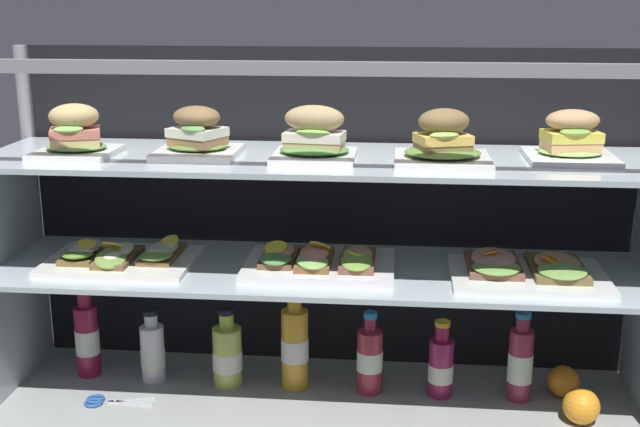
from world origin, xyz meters
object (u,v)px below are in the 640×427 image
Objects in this scene: plated_roll_sandwich_left_of_center at (75,136)px; plated_roll_sandwich_far_right at (314,139)px; juice_bottle_front_right_end at (87,338)px; orange_fruit_beside_bottles at (581,406)px; orange_fruit_near_left_post at (563,381)px; juice_bottle_front_middle at (441,366)px; open_sandwich_tray_center at (318,262)px; plated_roll_sandwich_near_right_corner at (443,144)px; juice_bottle_back_center at (520,363)px; juice_bottle_back_left at (227,355)px; plated_roll_sandwich_mid_left at (571,141)px; juice_bottle_near_post at (295,346)px; juice_bottle_front_left_end at (370,359)px; open_sandwich_tray_mid_right at (526,270)px; kitchen_scissors at (103,401)px; plated_roll_sandwich_mid_right at (197,137)px; juice_bottle_front_second at (153,352)px; open_sandwich_tray_far_right at (121,257)px.

plated_roll_sandwich_left_of_center is 0.53m from plated_roll_sandwich_far_right.
juice_bottle_front_right_end is at bearing 116.93° from plated_roll_sandwich_left_of_center.
plated_roll_sandwich_far_right is at bearing 176.34° from orange_fruit_beside_bottles.
juice_bottle_front_middle is at bearing -175.47° from orange_fruit_near_left_post.
plated_roll_sandwich_far_right is at bearing -111.03° from open_sandwich_tray_center.
juice_bottle_back_center is at bearing 19.31° from plated_roll_sandwich_near_right_corner.
juice_bottle_back_left is 0.70m from juice_bottle_back_center.
orange_fruit_beside_bottles is (0.12, -0.10, -0.05)m from juice_bottle_back_center.
plated_roll_sandwich_mid_left is 0.62m from open_sandwich_tray_center.
juice_bottle_near_post reaches higher than juice_bottle_front_left_end.
plated_roll_sandwich_near_right_corner is 0.74m from juice_bottle_back_left.
juice_bottle_front_right_end is 0.95× the size of juice_bottle_near_post.
plated_roll_sandwich_left_of_center is 0.91× the size of juice_bottle_front_middle.
plated_roll_sandwich_mid_left is at bearing -3.84° from juice_bottle_front_middle.
juice_bottle_front_left_end is at bearing 6.85° from plated_roll_sandwich_left_of_center.
kitchen_scissors is at bearing -176.47° from open_sandwich_tray_mid_right.
plated_roll_sandwich_mid_right is 1.01× the size of plated_roll_sandwich_far_right.
juice_bottle_back_center is 0.17m from orange_fruit_beside_bottles.
plated_roll_sandwich_near_right_corner reaches higher than open_sandwich_tray_center.
plated_roll_sandwich_far_right is at bearing -151.19° from juice_bottle_front_left_end.
kitchen_scissors is (-0.79, -0.12, -0.07)m from juice_bottle_front_middle.
kitchen_scissors is (-0.24, -0.06, -0.62)m from plated_roll_sandwich_mid_right.
plated_roll_sandwich_mid_right is at bearing -174.93° from orange_fruit_near_left_post.
open_sandwich_tray_mid_right is at bearing -4.60° from juice_bottle_front_right_end.
juice_bottle_front_second is at bearing 156.64° from plated_roll_sandwich_mid_right.
juice_bottle_front_left_end is at bearing -1.93° from juice_bottle_front_right_end.
kitchen_scissors is (-1.05, -0.10, -0.62)m from plated_roll_sandwich_mid_left.
plated_roll_sandwich_far_right reaches higher than juice_bottle_front_right_end.
orange_fruit_near_left_post is at bearing 12.10° from juice_bottle_back_center.
juice_bottle_near_post is 1.30× the size of juice_bottle_front_middle.
plated_roll_sandwich_far_right is at bearing -172.24° from juice_bottle_back_center.
orange_fruit_beside_bottles is (1.14, -0.03, -0.59)m from plated_roll_sandwich_left_of_center.
open_sandwich_tray_mid_right is at bearing -154.18° from plated_roll_sandwich_mid_left.
plated_roll_sandwich_mid_left is 0.30m from open_sandwich_tray_mid_right.
juice_bottle_back_left is 2.67× the size of orange_fruit_near_left_post.
plated_roll_sandwich_near_right_corner is 1.07× the size of juice_bottle_front_middle.
juice_bottle_front_right_end is 0.19m from kitchen_scissors.
open_sandwich_tray_center is at bearing -176.74° from plated_roll_sandwich_mid_left.
plated_roll_sandwich_far_right is 0.29m from open_sandwich_tray_center.
plated_roll_sandwich_mid_left is at bearing 1.89° from open_sandwich_tray_far_right.
juice_bottle_front_middle is (0.35, -0.01, -0.03)m from juice_bottle_near_post.
open_sandwich_tray_far_right is at bearing -176.15° from juice_bottle_front_middle.
plated_roll_sandwich_left_of_center is 0.74× the size of juice_bottle_front_right_end.
juice_bottle_near_post reaches higher than kitchen_scissors.
orange_fruit_near_left_post is at bearing 1.11° from juice_bottle_near_post.
juice_bottle_front_middle is (0.29, 0.05, -0.27)m from open_sandwich_tray_center.
plated_roll_sandwich_far_right is 2.38× the size of orange_fruit_near_left_post.
plated_roll_sandwich_far_right is 0.56m from plated_roll_sandwich_mid_left.
plated_roll_sandwich_near_right_corner is 1.20× the size of kitchen_scissors.
juice_bottle_front_right_end is at bearing 173.67° from orange_fruit_beside_bottles.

